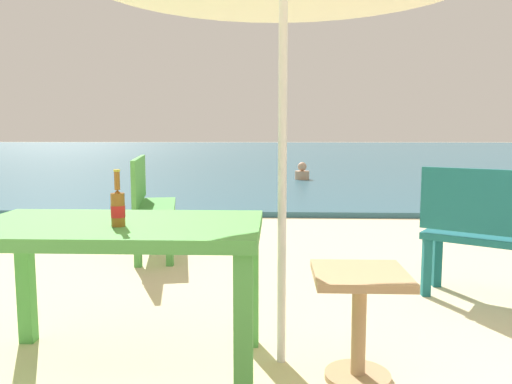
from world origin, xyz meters
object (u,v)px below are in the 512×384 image
object	(u,v)px
bench_green_left	(149,199)
swimmer_person	(302,173)
picnic_table_green	(117,244)
beer_bottle_amber	(118,206)
side_table_wood	(359,309)

from	to	relation	value
bench_green_left	swimmer_person	xyz separation A→B (m)	(1.88, 7.10, -0.30)
picnic_table_green	swimmer_person	world-z (taller)	picnic_table_green
picnic_table_green	bench_green_left	bearing A→B (deg)	100.80
bench_green_left	swimmer_person	world-z (taller)	bench_green_left
beer_bottle_amber	side_table_wood	world-z (taller)	beer_bottle_amber
beer_bottle_amber	bench_green_left	bearing A→B (deg)	101.31
beer_bottle_amber	bench_green_left	size ratio (longest dim) A/B	0.21
swimmer_person	side_table_wood	bearing A→B (deg)	-91.34
beer_bottle_amber	swimmer_person	size ratio (longest dim) A/B	0.65
beer_bottle_amber	side_table_wood	xyz separation A→B (m)	(1.13, 0.06, -0.50)
beer_bottle_amber	swimmer_person	xyz separation A→B (m)	(1.36, 9.72, -0.61)
side_table_wood	bench_green_left	world-z (taller)	bench_green_left
swimmer_person	picnic_table_green	bearing A→B (deg)	-98.29
side_table_wood	swimmer_person	xyz separation A→B (m)	(0.23, 9.66, -0.11)
picnic_table_green	beer_bottle_amber	bearing A→B (deg)	-66.74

